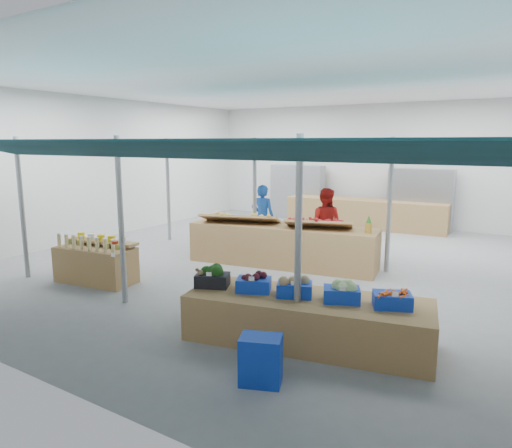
# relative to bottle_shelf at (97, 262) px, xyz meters

# --- Properties ---
(floor) EXTENTS (13.00, 13.00, 0.00)m
(floor) POSITION_rel_bottle_shelf_xyz_m (2.44, 3.41, -0.41)
(floor) COLOR slate
(floor) RESTS_ON ground
(hall) EXTENTS (13.00, 13.00, 13.00)m
(hall) POSITION_rel_bottle_shelf_xyz_m (2.44, 4.85, 2.23)
(hall) COLOR silver
(hall) RESTS_ON ground
(pole_grid) EXTENTS (10.00, 4.60, 3.00)m
(pole_grid) POSITION_rel_bottle_shelf_xyz_m (3.19, 1.66, 1.40)
(pole_grid) COLOR gray
(pole_grid) RESTS_ON floor
(awnings) EXTENTS (9.50, 7.08, 0.30)m
(awnings) POSITION_rel_bottle_shelf_xyz_m (3.19, 1.66, 2.37)
(awnings) COLOR #0B2C30
(awnings) RESTS_ON pole_grid
(back_shelving_left) EXTENTS (2.00, 0.50, 2.00)m
(back_shelving_left) POSITION_rel_bottle_shelf_xyz_m (-0.06, 9.41, 0.59)
(back_shelving_left) COLOR #B23F33
(back_shelving_left) RESTS_ON floor
(back_shelving_right) EXTENTS (2.00, 0.50, 2.00)m
(back_shelving_right) POSITION_rel_bottle_shelf_xyz_m (4.44, 9.41, 0.59)
(back_shelving_right) COLOR #B23F33
(back_shelving_right) RESTS_ON floor
(bottle_shelf) EXTENTS (1.75, 1.23, 1.02)m
(bottle_shelf) POSITION_rel_bottle_shelf_xyz_m (0.00, 0.00, 0.00)
(bottle_shelf) COLOR olive
(bottle_shelf) RESTS_ON floor
(veg_counter) EXTENTS (3.67, 1.86, 0.68)m
(veg_counter) POSITION_rel_bottle_shelf_xyz_m (5.00, -0.37, -0.07)
(veg_counter) COLOR olive
(veg_counter) RESTS_ON floor
(fruit_counter) EXTENTS (4.54, 1.73, 0.95)m
(fruit_counter) POSITION_rel_bottle_shelf_xyz_m (2.66, 3.19, 0.06)
(fruit_counter) COLOR olive
(fruit_counter) RESTS_ON floor
(far_counter) EXTENTS (5.40, 1.44, 0.96)m
(far_counter) POSITION_rel_bottle_shelf_xyz_m (2.76, 8.93, 0.07)
(far_counter) COLOR olive
(far_counter) RESTS_ON floor
(crate_stack) EXTENTS (0.59, 0.50, 0.60)m
(crate_stack) POSITION_rel_bottle_shelf_xyz_m (5.02, -1.72, -0.11)
(crate_stack) COLOR #1036B6
(crate_stack) RESTS_ON floor
(vendor_left) EXTENTS (0.70, 0.52, 1.77)m
(vendor_left) POSITION_rel_bottle_shelf_xyz_m (1.46, 4.29, 0.48)
(vendor_left) COLOR #17469B
(vendor_left) RESTS_ON floor
(vendor_right) EXTENTS (0.96, 0.80, 1.77)m
(vendor_right) POSITION_rel_bottle_shelf_xyz_m (3.26, 4.29, 0.48)
(vendor_right) COLOR maroon
(vendor_right) RESTS_ON floor
(crate_broccoli) EXTENTS (0.60, 0.52, 0.35)m
(crate_broccoli) POSITION_rel_bottle_shelf_xyz_m (3.52, -0.68, 0.43)
(crate_broccoli) COLOR black
(crate_broccoli) RESTS_ON veg_counter
(crate_beets) EXTENTS (0.60, 0.52, 0.29)m
(crate_beets) POSITION_rel_bottle_shelf_xyz_m (4.19, -0.54, 0.40)
(crate_beets) COLOR #1036B6
(crate_beets) RESTS_ON veg_counter
(crate_celeriac) EXTENTS (0.60, 0.52, 0.31)m
(crate_celeriac) POSITION_rel_bottle_shelf_xyz_m (4.81, -0.41, 0.42)
(crate_celeriac) COLOR #1036B6
(crate_celeriac) RESTS_ON veg_counter
(crate_cabbage) EXTENTS (0.60, 0.52, 0.35)m
(crate_cabbage) POSITION_rel_bottle_shelf_xyz_m (5.48, -0.27, 0.43)
(crate_cabbage) COLOR #1036B6
(crate_cabbage) RESTS_ON veg_counter
(crate_carrots) EXTENTS (0.60, 0.52, 0.29)m
(crate_carrots) POSITION_rel_bottle_shelf_xyz_m (6.14, -0.13, 0.38)
(crate_carrots) COLOR #1036B6
(crate_carrots) RESTS_ON veg_counter
(sparrow) EXTENTS (0.12, 0.09, 0.11)m
(sparrow) POSITION_rel_bottle_shelf_xyz_m (3.39, -0.82, 0.52)
(sparrow) COLOR brown
(sparrow) RESTS_ON crate_broccoli
(pole_ribbon) EXTENTS (0.12, 0.12, 0.28)m
(pole_ribbon) POSITION_rel_bottle_shelf_xyz_m (1.27, -0.60, 0.67)
(pole_ribbon) COLOR red
(pole_ribbon) RESTS_ON pole_grid
(apple_heap_yellow) EXTENTS (2.02, 1.25, 0.27)m
(apple_heap_yellow) POSITION_rel_bottle_shelf_xyz_m (1.63, 2.92, 0.70)
(apple_heap_yellow) COLOR #997247
(apple_heap_yellow) RESTS_ON fruit_counter
(apple_heap_red) EXTENTS (1.64, 1.13, 0.27)m
(apple_heap_red) POSITION_rel_bottle_shelf_xyz_m (3.56, 3.23, 0.70)
(apple_heap_red) COLOR #997247
(apple_heap_red) RESTS_ON fruit_counter
(pineapple) EXTENTS (0.14, 0.14, 0.39)m
(pineapple) POSITION_rel_bottle_shelf_xyz_m (4.65, 3.40, 0.72)
(pineapple) COLOR #8C6019
(pineapple) RESTS_ON fruit_counter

